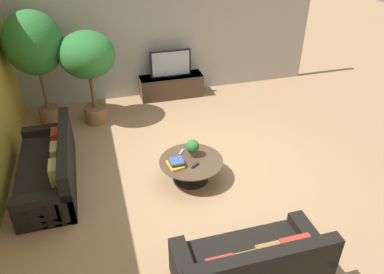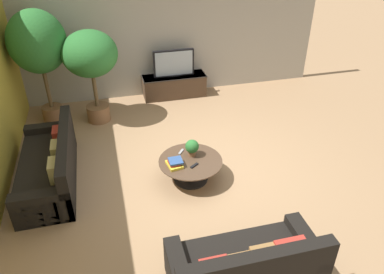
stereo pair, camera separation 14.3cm
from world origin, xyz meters
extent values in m
plane|color=#9E7A56|center=(0.00, 0.00, 0.00)|extent=(24.00, 24.00, 0.00)
cube|color=#A39E93|center=(0.00, 3.26, 1.50)|extent=(7.40, 0.12, 3.00)
cube|color=#473323|center=(0.14, 2.94, 0.26)|extent=(1.47, 0.48, 0.52)
cube|color=#2D2823|center=(0.14, 2.94, 0.51)|extent=(1.50, 0.50, 0.02)
cube|color=black|center=(0.14, 2.94, 0.83)|extent=(0.94, 0.08, 0.62)
cube|color=#99A8B7|center=(0.14, 2.90, 0.83)|extent=(0.87, 0.00, 0.56)
cube|color=black|center=(0.14, 2.94, 0.53)|extent=(0.28, 0.13, 0.02)
cylinder|color=black|center=(-0.27, -0.27, 0.01)|extent=(0.58, 0.58, 0.02)
cylinder|color=black|center=(-0.27, -0.27, 0.18)|extent=(0.10, 0.10, 0.36)
cylinder|color=#4C3828|center=(-0.27, -0.27, 0.37)|extent=(1.05, 1.05, 0.02)
cube|color=black|center=(-2.56, 0.26, 0.21)|extent=(0.84, 2.16, 0.42)
cube|color=black|center=(-2.22, 0.26, 0.63)|extent=(0.16, 2.16, 0.42)
cube|color=black|center=(-2.56, 1.24, 0.27)|extent=(0.84, 0.20, 0.54)
cube|color=black|center=(-2.56, -0.72, 0.27)|extent=(0.84, 0.20, 0.54)
cube|color=#B23328|center=(-2.38, 0.78, 0.55)|extent=(0.13, 0.30, 0.27)
cube|color=tan|center=(-2.38, 0.26, 0.56)|extent=(0.13, 0.32, 0.29)
cube|color=tan|center=(-2.38, -0.26, 0.57)|extent=(0.12, 0.33, 0.30)
cube|color=black|center=(-0.14, -2.37, 0.21)|extent=(1.80, 0.84, 0.42)
cube|color=black|center=(-0.14, -2.71, 0.63)|extent=(1.80, 0.16, 0.42)
cube|color=black|center=(0.66, -2.37, 0.27)|extent=(0.20, 0.84, 0.54)
cube|color=#B23328|center=(0.31, -2.55, 0.59)|extent=(0.37, 0.12, 0.33)
cube|color=olive|center=(0.01, -2.55, 0.57)|extent=(0.34, 0.14, 0.31)
cube|color=olive|center=(-0.29, -2.55, 0.55)|extent=(0.29, 0.12, 0.26)
cube|color=#B23328|center=(-0.59, -2.55, 0.56)|extent=(0.32, 0.14, 0.29)
cylinder|color=brown|center=(-2.61, 2.41, 0.16)|extent=(0.42, 0.42, 0.33)
cylinder|color=brown|center=(-2.61, 2.41, 0.71)|extent=(0.08, 0.08, 0.77)
ellipsoid|color=#286B2D|center=(-2.61, 2.41, 1.71)|extent=(1.10, 1.10, 1.22)
cylinder|color=brown|center=(-1.67, 2.19, 0.17)|extent=(0.48, 0.48, 0.34)
cylinder|color=brown|center=(-1.67, 2.19, 0.68)|extent=(0.08, 0.08, 0.68)
ellipsoid|color=#286B2D|center=(-1.67, 2.19, 1.47)|extent=(1.08, 1.08, 0.91)
cylinder|color=brown|center=(-0.21, -0.13, 0.42)|extent=(0.12, 0.12, 0.09)
sphere|color=#286B2D|center=(-0.21, -0.13, 0.56)|extent=(0.23, 0.23, 0.23)
cube|color=gold|center=(-0.56, -0.34, 0.40)|extent=(0.26, 0.32, 0.04)
cube|color=#A32823|center=(-0.56, -0.34, 0.44)|extent=(0.19, 0.21, 0.03)
cube|color=#2D4C84|center=(-0.54, -0.34, 0.47)|extent=(0.22, 0.22, 0.03)
cube|color=black|center=(-0.25, -0.43, 0.39)|extent=(0.15, 0.12, 0.02)
cube|color=gray|center=(-0.37, 0.01, 0.39)|extent=(0.13, 0.15, 0.02)
camera|label=1|loc=(-1.62, -5.06, 3.95)|focal=35.00mm
camera|label=2|loc=(-1.48, -5.10, 3.95)|focal=35.00mm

